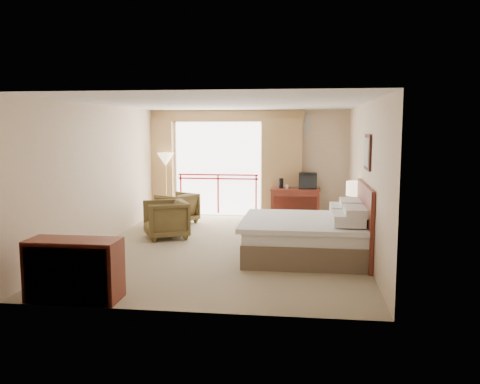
# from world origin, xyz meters

# --- Properties ---
(floor) EXTENTS (7.00, 7.00, 0.00)m
(floor) POSITION_xyz_m (0.00, 0.00, 0.00)
(floor) COLOR gray
(floor) RESTS_ON ground
(ceiling) EXTENTS (7.00, 7.00, 0.00)m
(ceiling) POSITION_xyz_m (0.00, 0.00, 2.70)
(ceiling) COLOR white
(ceiling) RESTS_ON wall_back
(wall_back) EXTENTS (5.00, 0.00, 5.00)m
(wall_back) POSITION_xyz_m (0.00, 3.50, 1.35)
(wall_back) COLOR beige
(wall_back) RESTS_ON ground
(wall_front) EXTENTS (5.00, 0.00, 5.00)m
(wall_front) POSITION_xyz_m (0.00, -3.50, 1.35)
(wall_front) COLOR beige
(wall_front) RESTS_ON ground
(wall_left) EXTENTS (0.00, 7.00, 7.00)m
(wall_left) POSITION_xyz_m (-2.50, 0.00, 1.35)
(wall_left) COLOR beige
(wall_left) RESTS_ON ground
(wall_right) EXTENTS (0.00, 7.00, 7.00)m
(wall_right) POSITION_xyz_m (2.50, 0.00, 1.35)
(wall_right) COLOR beige
(wall_right) RESTS_ON ground
(balcony_door) EXTENTS (2.40, 0.00, 2.40)m
(balcony_door) POSITION_xyz_m (-0.80, 3.48, 1.20)
(balcony_door) COLOR white
(balcony_door) RESTS_ON wall_back
(balcony_railing) EXTENTS (2.09, 0.03, 1.02)m
(balcony_railing) POSITION_xyz_m (-0.80, 3.46, 0.81)
(balcony_railing) COLOR red
(balcony_railing) RESTS_ON wall_back
(curtain_left) EXTENTS (1.00, 0.26, 2.50)m
(curtain_left) POSITION_xyz_m (-2.45, 3.35, 1.25)
(curtain_left) COLOR #99754D
(curtain_left) RESTS_ON wall_back
(curtain_right) EXTENTS (1.00, 0.26, 2.50)m
(curtain_right) POSITION_xyz_m (0.85, 3.35, 1.25)
(curtain_right) COLOR #99754D
(curtain_right) RESTS_ON wall_back
(valance) EXTENTS (4.40, 0.22, 0.28)m
(valance) POSITION_xyz_m (-0.80, 3.38, 2.55)
(valance) COLOR #99754D
(valance) RESTS_ON wall_back
(hvac_vent) EXTENTS (0.50, 0.04, 0.50)m
(hvac_vent) POSITION_xyz_m (1.30, 3.47, 2.35)
(hvac_vent) COLOR silver
(hvac_vent) RESTS_ON wall_back
(bed) EXTENTS (2.13, 2.06, 0.97)m
(bed) POSITION_xyz_m (1.50, -0.60, 0.38)
(bed) COLOR brown
(bed) RESTS_ON floor
(headboard) EXTENTS (0.06, 2.10, 1.30)m
(headboard) POSITION_xyz_m (2.46, -0.60, 0.65)
(headboard) COLOR #581912
(headboard) RESTS_ON wall_right
(framed_art) EXTENTS (0.04, 0.72, 0.60)m
(framed_art) POSITION_xyz_m (2.47, -0.60, 1.85)
(framed_art) COLOR black
(framed_art) RESTS_ON wall_right
(nightstand) EXTENTS (0.43, 0.50, 0.58)m
(nightstand) POSITION_xyz_m (2.42, 0.73, 0.29)
(nightstand) COLOR #581912
(nightstand) RESTS_ON floor
(table_lamp) EXTENTS (0.34, 0.34, 0.61)m
(table_lamp) POSITION_xyz_m (2.42, 0.78, 1.05)
(table_lamp) COLOR tan
(table_lamp) RESTS_ON nightstand
(phone) EXTENTS (0.22, 0.19, 0.08)m
(phone) POSITION_xyz_m (2.37, 0.58, 0.62)
(phone) COLOR black
(phone) RESTS_ON nightstand
(desk) EXTENTS (1.20, 0.58, 0.79)m
(desk) POSITION_xyz_m (1.20, 3.03, 0.61)
(desk) COLOR #581912
(desk) RESTS_ON floor
(tv) EXTENTS (0.43, 0.34, 0.39)m
(tv) POSITION_xyz_m (1.50, 2.97, 0.98)
(tv) COLOR black
(tv) RESTS_ON desk
(coffee_maker) EXTENTS (0.13, 0.13, 0.25)m
(coffee_maker) POSITION_xyz_m (0.85, 2.98, 0.90)
(coffee_maker) COLOR black
(coffee_maker) RESTS_ON desk
(cup) EXTENTS (0.08, 0.08, 0.10)m
(cup) POSITION_xyz_m (1.00, 2.93, 0.83)
(cup) COLOR white
(cup) RESTS_ON desk
(wastebasket) EXTENTS (0.31, 0.31, 0.31)m
(wastebasket) POSITION_xyz_m (0.91, 2.53, 0.15)
(wastebasket) COLOR black
(wastebasket) RESTS_ON floor
(armchair_far) EXTENTS (1.08, 1.07, 0.73)m
(armchair_far) POSITION_xyz_m (-1.57, 2.18, 0.00)
(armchair_far) COLOR #4A3C1F
(armchair_far) RESTS_ON floor
(armchair_near) EXTENTS (1.13, 1.12, 0.78)m
(armchair_near) POSITION_xyz_m (-1.39, 0.59, 0.00)
(armchair_near) COLOR #4A3C1F
(armchair_near) RESTS_ON floor
(side_table) EXTENTS (0.49, 0.49, 0.53)m
(side_table) POSITION_xyz_m (-1.83, 1.41, 0.36)
(side_table) COLOR black
(side_table) RESTS_ON floor
(book) EXTENTS (0.29, 0.30, 0.02)m
(book) POSITION_xyz_m (-1.83, 1.41, 0.54)
(book) COLOR white
(book) RESTS_ON side_table
(floor_lamp) EXTENTS (0.42, 0.42, 1.63)m
(floor_lamp) POSITION_xyz_m (-2.07, 3.04, 1.40)
(floor_lamp) COLOR tan
(floor_lamp) RESTS_ON floor
(dresser) EXTENTS (1.22, 0.52, 0.81)m
(dresser) POSITION_xyz_m (-1.57, -3.24, 0.41)
(dresser) COLOR #581912
(dresser) RESTS_ON floor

